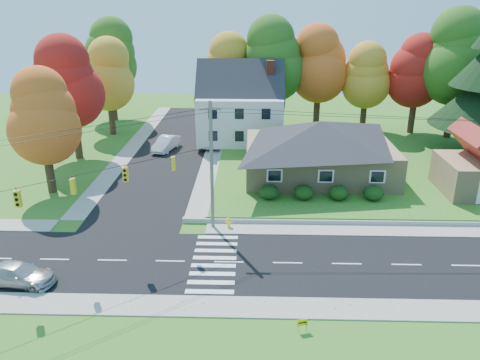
% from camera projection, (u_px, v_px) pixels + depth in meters
% --- Properties ---
extents(ground, '(120.00, 120.00, 0.00)m').
position_uv_depth(ground, '(229.00, 262.00, 31.80)').
color(ground, '#3D7923').
extents(road_main, '(90.00, 8.00, 0.02)m').
position_uv_depth(road_main, '(229.00, 262.00, 31.80)').
color(road_main, black).
rests_on(road_main, ground).
extents(road_cross, '(8.00, 44.00, 0.02)m').
position_uv_depth(road_cross, '(173.00, 148.00, 56.25)').
color(road_cross, black).
rests_on(road_cross, ground).
extents(sidewalk_north, '(90.00, 2.00, 0.08)m').
position_uv_depth(sidewalk_north, '(232.00, 228.00, 36.45)').
color(sidewalk_north, '#9C9A90').
rests_on(sidewalk_north, ground).
extents(sidewalk_south, '(90.00, 2.00, 0.08)m').
position_uv_depth(sidewalk_south, '(224.00, 307.00, 27.13)').
color(sidewalk_south, '#9C9A90').
rests_on(sidewalk_south, ground).
extents(lawn, '(30.00, 30.00, 0.50)m').
position_uv_depth(lawn, '(358.00, 161.00, 50.94)').
color(lawn, '#3D7923').
rests_on(lawn, ground).
extents(ranch_house, '(14.60, 10.60, 5.40)m').
position_uv_depth(ranch_house, '(319.00, 148.00, 45.32)').
color(ranch_house, tan).
rests_on(ranch_house, lawn).
extents(colonial_house, '(10.40, 8.40, 9.60)m').
position_uv_depth(colonial_house, '(241.00, 107.00, 56.24)').
color(colonial_house, silver).
rests_on(colonial_house, lawn).
extents(hedge_row, '(10.70, 1.70, 1.27)m').
position_uv_depth(hedge_row, '(321.00, 192.00, 40.33)').
color(hedge_row, '#163A10').
rests_on(hedge_row, lawn).
extents(traffic_infrastructure, '(38.10, 10.66, 10.00)m').
position_uv_depth(traffic_infrastructure, '(227.00, 185.00, 31.21)').
color(traffic_infrastructure, '#666059').
rests_on(traffic_infrastructure, ground).
extents(tree_lot_0, '(6.72, 6.72, 12.51)m').
position_uv_depth(tree_lot_0, '(226.00, 69.00, 60.55)').
color(tree_lot_0, '#3F2A19').
rests_on(tree_lot_0, lawn).
extents(tree_lot_1, '(7.84, 7.84, 14.60)m').
position_uv_depth(tree_lot_1, '(273.00, 59.00, 58.98)').
color(tree_lot_1, '#3F2A19').
rests_on(tree_lot_1, lawn).
extents(tree_lot_2, '(7.28, 7.28, 13.56)m').
position_uv_depth(tree_lot_2, '(319.00, 64.00, 59.99)').
color(tree_lot_2, '#3F2A19').
rests_on(tree_lot_2, lawn).
extents(tree_lot_3, '(6.16, 6.16, 11.47)m').
position_uv_depth(tree_lot_3, '(367.00, 76.00, 59.37)').
color(tree_lot_3, '#3F2A19').
rests_on(tree_lot_3, lawn).
extents(tree_lot_4, '(6.72, 6.72, 12.51)m').
position_uv_depth(tree_lot_4, '(418.00, 72.00, 58.04)').
color(tree_lot_4, '#3F2A19').
rests_on(tree_lot_4, lawn).
extents(tree_lot_5, '(8.40, 8.40, 15.64)m').
position_uv_depth(tree_lot_5, '(460.00, 57.00, 55.36)').
color(tree_lot_5, '#3F2A19').
rests_on(tree_lot_5, lawn).
extents(tree_west_0, '(6.16, 6.16, 11.47)m').
position_uv_depth(tree_west_0, '(41.00, 116.00, 40.86)').
color(tree_west_0, '#3F2A19').
rests_on(tree_west_0, ground).
extents(tree_west_1, '(7.28, 7.28, 13.56)m').
position_uv_depth(tree_west_1, '(70.00, 82.00, 49.73)').
color(tree_west_1, '#3F2A19').
rests_on(tree_west_1, ground).
extents(tree_west_2, '(6.72, 6.72, 12.51)m').
position_uv_depth(tree_west_2, '(107.00, 74.00, 59.26)').
color(tree_west_2, '#3F2A19').
rests_on(tree_west_2, ground).
extents(tree_west_3, '(7.84, 7.84, 14.60)m').
position_uv_depth(tree_west_3, '(109.00, 57.00, 66.30)').
color(tree_west_3, '#3F2A19').
rests_on(tree_west_3, ground).
extents(silver_sedan, '(4.88, 2.52, 1.35)m').
position_uv_depth(silver_sedan, '(18.00, 274.00, 29.15)').
color(silver_sedan, '#AFAFAF').
rests_on(silver_sedan, road_main).
extents(white_car, '(2.83, 5.17, 1.61)m').
position_uv_depth(white_car, '(166.00, 144.00, 55.04)').
color(white_car, silver).
rests_on(white_car, road_cross).
extents(fire_hydrant, '(0.48, 0.37, 0.84)m').
position_uv_depth(fire_hydrant, '(229.00, 223.00, 36.48)').
color(fire_hydrant, '#FFF621').
rests_on(fire_hydrant, ground).
extents(yard_sign, '(0.59, 0.19, 0.76)m').
position_uv_depth(yard_sign, '(303.00, 323.00, 25.01)').
color(yard_sign, black).
rests_on(yard_sign, ground).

